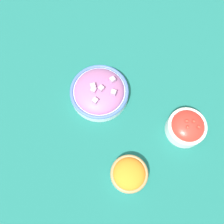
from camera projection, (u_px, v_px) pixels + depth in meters
ground_plane at (112, 115)px, 0.85m from camera, size 3.00×3.00×0.00m
bowl_carrots at (129, 174)px, 0.76m from camera, size 0.12×0.12×0.06m
bowl_red_onion at (99, 92)px, 0.85m from camera, size 0.20×0.20×0.08m
bowl_cherry_tomatoes at (187, 127)px, 0.80m from camera, size 0.13×0.13×0.08m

